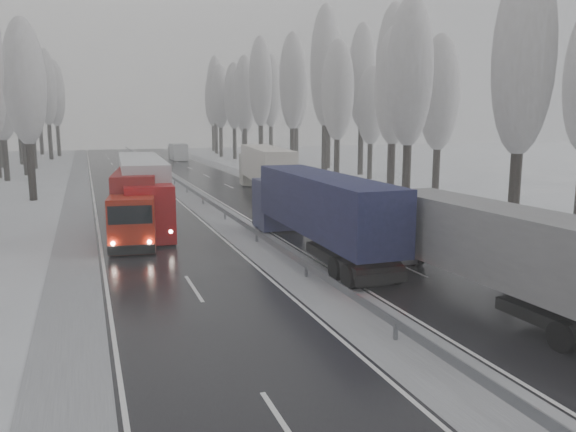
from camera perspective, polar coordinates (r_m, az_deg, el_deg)
ground at (r=16.45m, az=18.26°, el=-16.92°), size 260.00×260.00×0.00m
carriageway_right at (r=44.50m, az=-0.44°, el=0.46°), size 7.50×200.00×0.03m
carriageway_left at (r=42.23m, az=-14.00°, el=-0.34°), size 7.50×200.00×0.03m
median_slush at (r=43.06m, az=-7.04°, el=0.08°), size 3.00×200.00×0.04m
shoulder_right at (r=46.36m, az=5.34°, el=0.81°), size 2.40×200.00×0.04m
shoulder_left at (r=42.04m, az=-20.72°, el=-0.73°), size 2.40×200.00×0.04m
median_guardrail at (r=42.95m, az=-7.05°, el=0.83°), size 0.12×200.00×0.76m
tree_16 at (r=36.60m, az=22.81°, el=14.43°), size 3.60×3.60×16.53m
tree_18 at (r=45.37m, az=12.29°, el=13.96°), size 3.60×3.60×16.58m
tree_19 at (r=51.66m, az=15.13°, el=11.90°), size 3.60×3.60×14.57m
tree_20 at (r=54.03m, az=10.71°, el=12.73°), size 3.60×3.60×15.71m
tree_21 at (r=58.72m, az=10.66°, el=14.30°), size 3.60×3.60×18.62m
tree_22 at (r=62.88m, az=5.07°, el=12.52°), size 3.60×3.60×15.86m
tree_23 at (r=69.21m, az=8.44°, el=10.98°), size 3.60×3.60×13.55m
tree_24 at (r=68.37m, az=3.82°, el=14.79°), size 3.60×3.60×20.49m
tree_25 at (r=74.88m, az=7.54°, el=13.79°), size 3.60×3.60×19.44m
tree_26 at (r=77.65m, az=0.46°, el=13.42°), size 3.60×3.60×18.78m
tree_27 at (r=84.00m, az=4.17°, el=12.61°), size 3.60×3.60×17.62m
tree_28 at (r=87.39m, az=-2.82°, el=13.36°), size 3.60×3.60×19.62m
tree_29 at (r=93.51m, az=0.87°, el=12.55°), size 3.60×3.60×18.11m
tree_30 at (r=96.74m, az=-4.43°, el=12.34°), size 3.60×3.60×17.86m
tree_31 at (r=102.30m, az=-1.77°, el=12.48°), size 3.60×3.60×18.58m
tree_32 at (r=103.99m, az=-5.52°, el=11.96°), size 3.60×3.60×17.33m
tree_33 at (r=108.61m, az=-4.41°, el=10.87°), size 3.60×3.60×14.33m
tree_34 at (r=110.67m, az=-6.92°, el=11.90°), size 3.60×3.60×17.63m
tree_35 at (r=116.95m, az=-2.88°, el=12.04°), size 3.60×3.60×18.25m
tree_36 at (r=120.62m, az=-7.40°, el=12.50°), size 3.60×3.60×20.23m
tree_37 at (r=126.10m, az=-4.62°, el=11.31°), size 3.60×3.60×16.37m
tree_38 at (r=131.24m, az=-7.68°, el=11.65°), size 3.60×3.60×17.97m
tree_39 at (r=135.73m, az=-6.85°, el=11.12°), size 3.60×3.60×16.19m
tree_62 at (r=55.40m, az=-25.20°, el=12.13°), size 3.60×3.60×16.04m
tree_66 at (r=74.31m, az=-27.19°, el=10.76°), size 3.60×3.60×15.23m
tree_68 at (r=80.90m, az=-25.52°, el=11.37°), size 3.60×3.60×16.65m
tree_70 at (r=90.93m, az=-24.78°, el=11.33°), size 3.60×3.60×17.09m
tree_72 at (r=100.42m, az=-25.80°, el=10.31°), size 3.60×3.60×15.11m
tree_73 at (r=104.74m, az=-27.23°, el=10.88°), size 3.60×3.60×17.22m
tree_74 at (r=111.00m, az=-23.34°, el=11.85°), size 3.60×3.60×19.68m
tree_76 at (r=120.30m, az=-22.57°, el=11.34°), size 3.60×3.60×18.55m
tree_77 at (r=124.56m, az=-25.02°, el=9.86°), size 3.60×3.60×14.32m
tree_78 at (r=127.08m, az=-24.07°, el=11.41°), size 3.60×3.60×19.55m
tree_79 at (r=131.22m, az=-25.13°, el=10.57°), size 3.60×3.60×17.07m
truck_grey_tarp at (r=23.57m, az=19.13°, el=-2.82°), size 3.05×15.61×3.98m
truck_blue_box at (r=30.62m, az=2.76°, el=0.97°), size 2.95×17.09×4.37m
truck_cream_box at (r=55.04m, az=-2.42°, el=5.03°), size 4.99×17.93×4.56m
box_truck_distant at (r=101.48m, az=-11.12°, el=6.41°), size 2.54×7.99×2.97m
truck_red_white at (r=40.27m, az=-14.55°, el=2.96°), size 3.59×17.90×4.57m
truck_red_red at (r=38.37m, az=-15.03°, el=2.13°), size 4.56×15.81×4.02m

